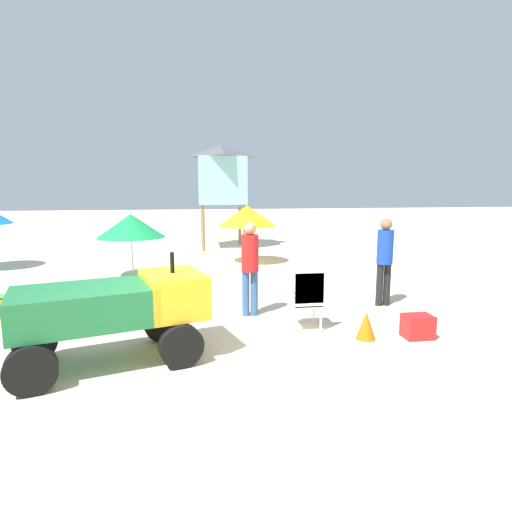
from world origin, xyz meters
The scene contains 10 objects.
ground centered at (0.00, 0.00, 0.00)m, with size 80.00×80.00×0.00m, color beige.
utility_cart centered at (-0.95, 0.45, 0.78)m, with size 2.78×1.91×1.50m.
stacked_plastic_chairs centered at (2.02, 1.34, 0.65)m, with size 0.48×0.48×1.11m.
lifeguard_near_left centered at (1.17, 2.30, 1.03)m, with size 0.32×0.32×1.78m.
lifeguard_near_center centered at (3.97, 2.59, 1.04)m, with size 0.32×0.32×1.80m.
lifeguard_tower centered at (1.29, 11.41, 2.88)m, with size 1.98×1.98×3.99m.
beach_umbrella_mid centered at (-1.50, 6.18, 1.39)m, with size 1.79×1.79×1.71m.
beach_umbrella_far centered at (1.83, 7.84, 1.51)m, with size 1.83×1.83×1.83m.
traffic_cone_near centered at (2.84, 0.78, 0.23)m, with size 0.32×0.32×0.45m, color orange.
cooler_box centered at (3.69, 0.72, 0.19)m, with size 0.45×0.35×0.38m, color red.
Camera 1 is at (0.14, -5.37, 2.43)m, focal length 29.62 mm.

